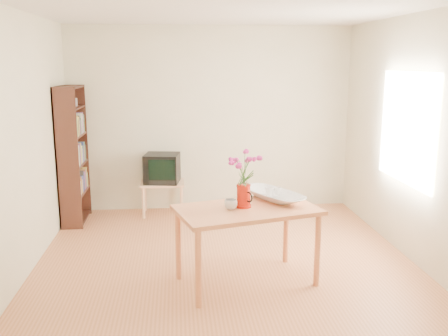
{
  "coord_description": "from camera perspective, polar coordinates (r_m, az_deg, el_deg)",
  "views": [
    {
      "loc": [
        -0.5,
        -4.83,
        2.1
      ],
      "look_at": [
        0.0,
        0.3,
        1.0
      ],
      "focal_mm": 40.0,
      "sensor_mm": 36.0,
      "label": 1
    }
  ],
  "objects": [
    {
      "name": "bowl",
      "position": [
        4.96,
        5.72,
        -0.95
      ],
      "size": [
        0.69,
        0.69,
        0.47
      ],
      "primitive_type": "imported",
      "rotation": [
        0.0,
        0.0,
        0.51
      ],
      "color": "white",
      "rests_on": "table"
    },
    {
      "name": "tv_stand",
      "position": [
        7.01,
        -7.03,
        -2.19
      ],
      "size": [
        0.6,
        0.45,
        0.46
      ],
      "color": "#E3AD80",
      "rests_on": "ground"
    },
    {
      "name": "television",
      "position": [
        6.96,
        -7.09,
        0.04
      ],
      "size": [
        0.52,
        0.49,
        0.4
      ],
      "rotation": [
        0.0,
        0.0,
        -0.15
      ],
      "color": "black",
      "rests_on": "tv_stand"
    },
    {
      "name": "flowers",
      "position": [
        4.65,
        2.27,
        0.11
      ],
      "size": [
        0.25,
        0.25,
        0.36
      ],
      "primitive_type": null,
      "color": "#F539B0",
      "rests_on": "pitcher"
    },
    {
      "name": "teacup_a",
      "position": [
        4.97,
        5.25,
        -1.45
      ],
      "size": [
        0.11,
        0.11,
        0.07
      ],
      "primitive_type": "imported",
      "rotation": [
        0.0,
        0.0,
        0.76
      ],
      "color": "white",
      "rests_on": "bowl"
    },
    {
      "name": "teacup_b",
      "position": [
        5.0,
        6.17,
        -1.41
      ],
      "size": [
        0.1,
        0.1,
        0.06
      ],
      "primitive_type": "imported",
      "rotation": [
        0.0,
        0.0,
        2.12
      ],
      "color": "white",
      "rests_on": "bowl"
    },
    {
      "name": "mug",
      "position": [
        4.65,
        0.79,
        -4.19
      ],
      "size": [
        0.17,
        0.17,
        0.1
      ],
      "primitive_type": "imported",
      "rotation": [
        0.0,
        0.0,
        3.73
      ],
      "color": "white",
      "rests_on": "table"
    },
    {
      "name": "table",
      "position": [
        4.74,
        2.64,
        -5.62
      ],
      "size": [
        1.46,
        1.07,
        0.75
      ],
      "rotation": [
        0.0,
        0.0,
        0.27
      ],
      "color": "#CC7346",
      "rests_on": "ground"
    },
    {
      "name": "pitcher",
      "position": [
        4.72,
        2.25,
        -3.3
      ],
      "size": [
        0.15,
        0.2,
        0.22
      ],
      "rotation": [
        0.0,
        0.0,
        0.55
      ],
      "color": "red",
      "rests_on": "table"
    },
    {
      "name": "room",
      "position": [
        4.92,
        0.67,
        2.73
      ],
      "size": [
        4.5,
        4.5,
        4.5
      ],
      "color": "#B56A40",
      "rests_on": "ground"
    },
    {
      "name": "bookshelf",
      "position": [
        6.83,
        -16.84,
        0.89
      ],
      "size": [
        0.28,
        0.7,
        1.8
      ],
      "color": "#341811",
      "rests_on": "ground"
    }
  ]
}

